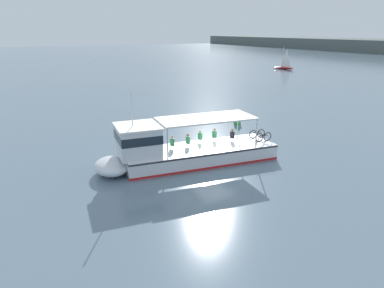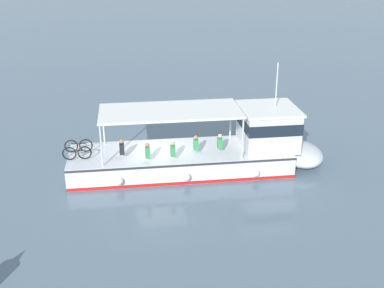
# 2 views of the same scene
# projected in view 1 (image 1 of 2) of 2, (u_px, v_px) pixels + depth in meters

# --- Properties ---
(ground_plane) EXTENTS (400.00, 400.00, 0.00)m
(ground_plane) POSITION_uv_depth(u_px,v_px,m) (214.00, 161.00, 25.20)
(ground_plane) COLOR slate
(ferry_main) EXTENTS (4.50, 13.01, 5.32)m
(ferry_main) POSITION_uv_depth(u_px,v_px,m) (178.00, 151.00, 24.17)
(ferry_main) COLOR silver
(ferry_main) RESTS_ON ground
(sailboat_horizon_west) EXTENTS (4.82, 3.71, 5.40)m
(sailboat_horizon_west) POSITION_uv_depth(u_px,v_px,m) (284.00, 67.00, 83.54)
(sailboat_horizon_west) COLOR maroon
(sailboat_horizon_west) RESTS_ON ground
(channel_buoy) EXTENTS (0.70, 0.70, 1.40)m
(channel_buoy) POSITION_uv_depth(u_px,v_px,m) (237.00, 118.00, 34.86)
(channel_buoy) COLOR green
(channel_buoy) RESTS_ON ground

